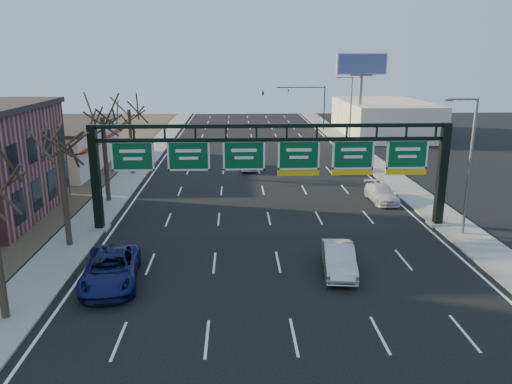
{
  "coord_description": "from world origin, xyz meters",
  "views": [
    {
      "loc": [
        -2.38,
        -24.63,
        11.42
      ],
      "look_at": [
        -1.13,
        5.64,
        3.2
      ],
      "focal_mm": 35.0,
      "sensor_mm": 36.0,
      "label": 1
    }
  ],
  "objects_px": {
    "car_silver_sedan": "(339,259)",
    "car_white_wagon": "(381,193)",
    "sign_gantry": "(274,162)",
    "car_blue_suv": "(111,269)"
  },
  "relations": [
    {
      "from": "sign_gantry",
      "to": "car_silver_sedan",
      "type": "xyz_separation_m",
      "value": [
        3.03,
        -7.57,
        -3.86
      ]
    },
    {
      "from": "sign_gantry",
      "to": "car_silver_sedan",
      "type": "distance_m",
      "value": 9.02
    },
    {
      "from": "car_silver_sedan",
      "to": "car_white_wagon",
      "type": "bearing_deg",
      "value": 71.28
    },
    {
      "from": "car_silver_sedan",
      "to": "car_white_wagon",
      "type": "distance_m",
      "value": 15.03
    },
    {
      "from": "sign_gantry",
      "to": "car_blue_suv",
      "type": "distance_m",
      "value": 12.98
    },
    {
      "from": "sign_gantry",
      "to": "car_silver_sedan",
      "type": "bearing_deg",
      "value": -68.21
    },
    {
      "from": "car_white_wagon",
      "to": "car_blue_suv",
      "type": "bearing_deg",
      "value": -144.01
    },
    {
      "from": "sign_gantry",
      "to": "car_white_wagon",
      "type": "distance_m",
      "value": 11.8
    },
    {
      "from": "car_blue_suv",
      "to": "car_white_wagon",
      "type": "xyz_separation_m",
      "value": [
        18.39,
        14.55,
        -0.15
      ]
    },
    {
      "from": "sign_gantry",
      "to": "car_white_wagon",
      "type": "bearing_deg",
      "value": 33.19
    }
  ]
}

